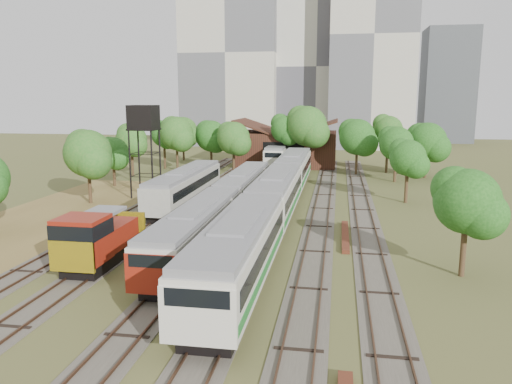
% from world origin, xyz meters
% --- Properties ---
extents(ground, '(240.00, 240.00, 0.00)m').
position_xyz_m(ground, '(0.00, 0.00, 0.00)').
color(ground, '#475123').
rests_on(ground, ground).
extents(tracks, '(24.60, 80.00, 0.19)m').
position_xyz_m(tracks, '(-0.67, 25.00, 0.04)').
color(tracks, '#4C473D').
rests_on(tracks, ground).
extents(railcar_red_set, '(2.89, 34.57, 3.58)m').
position_xyz_m(railcar_red_set, '(-2.00, 16.38, 1.89)').
color(railcar_red_set, black).
rests_on(railcar_red_set, ground).
extents(railcar_green_set, '(3.31, 52.08, 4.10)m').
position_xyz_m(railcar_green_set, '(2.00, 19.95, 2.17)').
color(railcar_green_set, black).
rests_on(railcar_green_set, ground).
extents(railcar_rear, '(3.02, 16.08, 3.74)m').
position_xyz_m(railcar_rear, '(-2.00, 55.94, 1.98)').
color(railcar_rear, black).
rests_on(railcar_rear, ground).
extents(shunter_locomotive, '(2.89, 8.10, 3.79)m').
position_xyz_m(shunter_locomotive, '(-8.00, 4.88, 1.84)').
color(shunter_locomotive, black).
rests_on(shunter_locomotive, ground).
extents(old_grey_coach, '(2.98, 18.00, 3.68)m').
position_xyz_m(old_grey_coach, '(-8.00, 24.40, 2.01)').
color(old_grey_coach, black).
rests_on(old_grey_coach, ground).
extents(water_tower, '(2.95, 2.95, 10.22)m').
position_xyz_m(water_tower, '(-13.74, 28.03, 8.61)').
color(water_tower, black).
rests_on(water_tower, ground).
extents(rail_pile_far, '(0.55, 8.84, 0.29)m').
position_xyz_m(rail_pile_far, '(8.20, 14.75, 0.14)').
color(rail_pile_far, '#5D2B1A').
rests_on(rail_pile_far, ground).
extents(maintenance_shed, '(16.45, 11.55, 7.58)m').
position_xyz_m(maintenance_shed, '(-1.00, 57.98, 2.91)').
color(maintenance_shed, '#341D12').
rests_on(maintenance_shed, ground).
extents(tree_band_left, '(7.92, 74.77, 7.79)m').
position_xyz_m(tree_band_left, '(-20.07, 30.85, 5.00)').
color(tree_band_left, '#382616').
rests_on(tree_band_left, ground).
extents(tree_band_far, '(41.70, 9.77, 9.84)m').
position_xyz_m(tree_band_far, '(1.52, 49.94, 5.75)').
color(tree_band_far, '#382616').
rests_on(tree_band_far, ground).
extents(tree_band_right, '(4.58, 40.55, 7.33)m').
position_xyz_m(tree_band_right, '(14.98, 28.64, 4.89)').
color(tree_band_right, '#382616').
rests_on(tree_band_right, ground).
extents(tower_left, '(22.00, 16.00, 42.00)m').
position_xyz_m(tower_left, '(-18.00, 95.00, 21.00)').
color(tower_left, '#B8B2A1').
rests_on(tower_left, ground).
extents(tower_centre, '(20.00, 18.00, 36.00)m').
position_xyz_m(tower_centre, '(2.00, 100.00, 18.00)').
color(tower_centre, '#BCB9AA').
rests_on(tower_centre, ground).
extents(tower_right, '(18.00, 16.00, 48.00)m').
position_xyz_m(tower_right, '(14.00, 92.00, 24.00)').
color(tower_right, '#B8B2A1').
rests_on(tower_right, ground).
extents(tower_far_right, '(12.00, 12.00, 28.00)m').
position_xyz_m(tower_far_right, '(34.00, 110.00, 14.00)').
color(tower_far_right, '#42464A').
rests_on(tower_far_right, ground).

